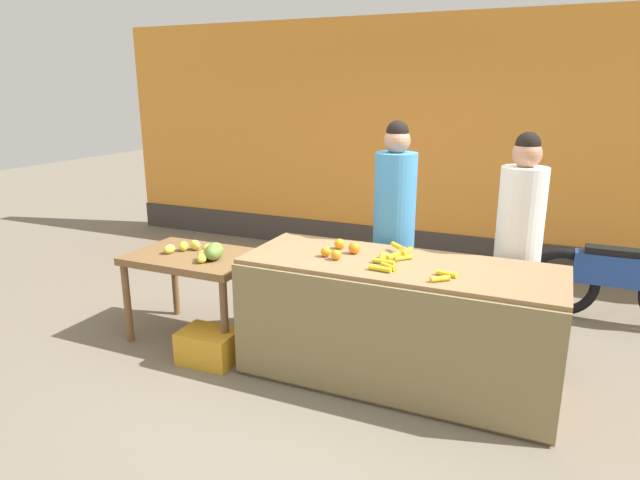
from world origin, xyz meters
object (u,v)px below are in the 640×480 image
vendor_woman_blue_shirt (394,233)px  produce_crate (209,346)px  produce_sack (318,294)px  parked_motorcycle (620,281)px  vendor_woman_white_shirt (517,251)px

vendor_woman_blue_shirt → produce_crate: bearing=-139.3°
produce_sack → parked_motorcycle: bearing=21.2°
vendor_woman_white_shirt → vendor_woman_blue_shirt: bearing=179.2°
produce_crate → parked_motorcycle: bearing=35.5°
produce_sack → produce_crate: bearing=-110.8°
vendor_woman_white_shirt → produce_crate: size_ratio=4.06×
produce_sack → vendor_woman_white_shirt: bearing=-4.8°
vendor_woman_blue_shirt → parked_motorcycle: 2.18m
vendor_woman_white_shirt → produce_crate: vendor_woman_white_shirt is taller
produce_crate → produce_sack: produce_sack is taller
parked_motorcycle → produce_sack: (-2.54, -0.99, -0.17)m
vendor_woman_blue_shirt → vendor_woman_white_shirt: bearing=-0.8°
parked_motorcycle → produce_crate: bearing=-144.5°
vendor_woman_blue_shirt → parked_motorcycle: (1.80, 1.12, -0.53)m
produce_crate → vendor_woman_blue_shirt: bearing=40.7°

